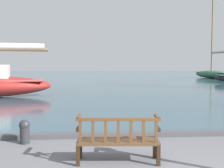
% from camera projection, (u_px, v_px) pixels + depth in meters
% --- Properties ---
extents(harbor_water, '(100.00, 80.00, 0.08)m').
position_uv_depth(harbor_water, '(100.00, 76.00, 47.50)').
color(harbor_water, '#385666').
rests_on(harbor_water, ground).
extents(quay_edge_kerb, '(40.00, 0.30, 0.12)m').
position_uv_depth(quay_edge_kerb, '(146.00, 134.00, 7.54)').
color(quay_edge_kerb, '#4C4C50').
rests_on(quay_edge_kerb, ground).
extents(park_bench, '(1.63, 0.62, 0.92)m').
position_uv_depth(park_bench, '(118.00, 139.00, 5.49)').
color(park_bench, '#322113').
rests_on(park_bench, ground).
extents(sailboat_mid_starboard, '(3.23, 7.82, 11.01)m').
position_uv_depth(sailboat_mid_starboard, '(212.00, 73.00, 38.87)').
color(sailboat_mid_starboard, '#2D6647').
rests_on(sailboat_mid_starboard, harbor_water).
extents(mooring_bollard, '(0.27, 0.27, 0.59)m').
position_uv_depth(mooring_bollard, '(25.00, 130.00, 6.84)').
color(mooring_bollard, '#2D2D33').
rests_on(mooring_bollard, ground).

